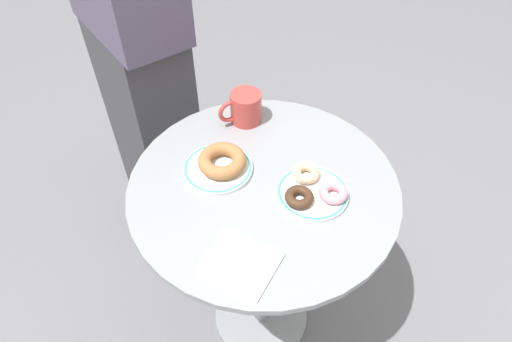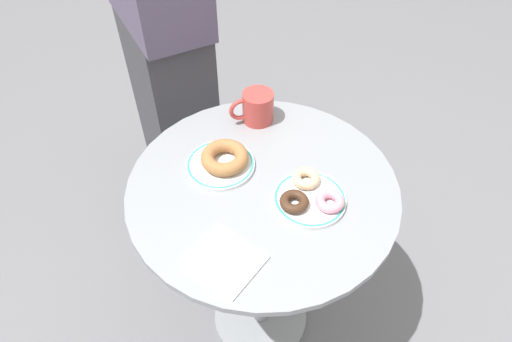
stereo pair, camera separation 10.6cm
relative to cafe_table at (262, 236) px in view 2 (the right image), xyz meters
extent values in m
cube|color=slate|center=(0.00, 0.00, -0.52)|extent=(7.00, 7.00, 0.02)
cylinder|color=gray|center=(0.00, 0.00, 0.21)|extent=(0.67, 0.67, 0.02)
cylinder|color=gray|center=(0.00, 0.00, -0.14)|extent=(0.06, 0.06, 0.69)
cylinder|color=gray|center=(0.00, 0.00, -0.50)|extent=(0.33, 0.33, 0.03)
cylinder|color=white|center=(-0.12, 0.01, 0.22)|extent=(0.17, 0.17, 0.01)
torus|color=#38B2A8|center=(-0.12, 0.01, 0.23)|extent=(0.17, 0.17, 0.01)
cylinder|color=white|center=(0.12, 0.00, 0.22)|extent=(0.17, 0.17, 0.01)
torus|color=#38B2A8|center=(0.12, 0.00, 0.23)|extent=(0.17, 0.17, 0.01)
torus|color=#A36B3D|center=(-0.11, 0.02, 0.25)|extent=(0.14, 0.14, 0.03)
torus|color=pink|center=(0.17, 0.00, 0.24)|extent=(0.08, 0.08, 0.02)
torus|color=#E0B789|center=(0.09, 0.04, 0.24)|extent=(0.09, 0.09, 0.02)
torus|color=#422819|center=(0.10, -0.04, 0.24)|extent=(0.07, 0.07, 0.02)
cube|color=white|center=(0.02, -0.23, 0.22)|extent=(0.17, 0.15, 0.01)
cylinder|color=#B73D38|center=(-0.12, 0.22, 0.26)|extent=(0.09, 0.09, 0.09)
torus|color=#B73D38|center=(-0.15, 0.18, 0.27)|extent=(0.06, 0.06, 0.07)
cube|color=#3D3D42|center=(-0.55, 0.41, -0.09)|extent=(0.42, 0.39, 0.84)
camera|label=1|loc=(0.19, -0.69, 1.02)|focal=30.78mm
camera|label=2|loc=(0.29, -0.65, 1.02)|focal=30.78mm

